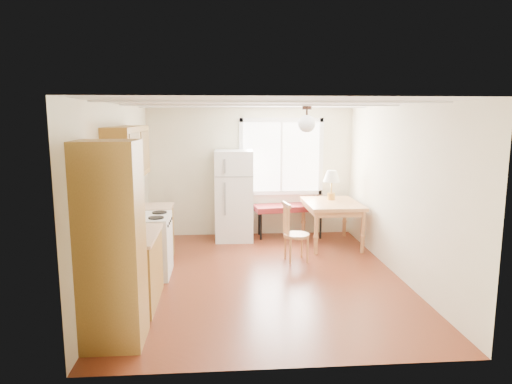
{
  "coord_description": "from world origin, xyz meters",
  "views": [
    {
      "loc": [
        -0.59,
        -6.4,
        2.33
      ],
      "look_at": [
        -0.04,
        0.69,
        1.15
      ],
      "focal_mm": 32.0,
      "sensor_mm": 36.0,
      "label": 1
    }
  ],
  "objects": [
    {
      "name": "kettle",
      "position": [
        -1.81,
        -0.98,
        1.0
      ],
      "size": [
        0.13,
        0.13,
        0.25
      ],
      "color": "red",
      "rests_on": "kitchen_run"
    },
    {
      "name": "kitchen_run",
      "position": [
        -1.72,
        -0.63,
        0.84
      ],
      "size": [
        0.65,
        3.4,
        2.2
      ],
      "color": "brown",
      "rests_on": "ground"
    },
    {
      "name": "chair",
      "position": [
        0.53,
        0.68,
        0.55
      ],
      "size": [
        0.44,
        0.43,
        0.96
      ],
      "rotation": [
        0.0,
        0.0,
        0.15
      ],
      "color": "#A76E40",
      "rests_on": "ground"
    },
    {
      "name": "dining_table",
      "position": [
        1.42,
        1.6,
        0.69
      ],
      "size": [
        0.97,
        1.28,
        0.8
      ],
      "rotation": [
        0.0,
        0.0,
        0.01
      ],
      "color": "#A76E40",
      "rests_on": "ground"
    },
    {
      "name": "pendant_light",
      "position": [
        0.7,
        0.4,
        2.24
      ],
      "size": [
        0.26,
        0.26,
        0.4
      ],
      "color": "black",
      "rests_on": "room_shell"
    },
    {
      "name": "window_unit",
      "position": [
        0.6,
        2.47,
        1.55
      ],
      "size": [
        1.64,
        0.05,
        1.51
      ],
      "color": "white",
      "rests_on": "room_shell"
    },
    {
      "name": "refrigerator",
      "position": [
        -0.34,
        2.12,
        0.85
      ],
      "size": [
        0.72,
        0.74,
        1.71
      ],
      "rotation": [
        0.0,
        0.0,
        -0.03
      ],
      "color": "white",
      "rests_on": "ground"
    },
    {
      "name": "bench",
      "position": [
        0.74,
        2.22,
        0.57
      ],
      "size": [
        1.43,
        0.7,
        0.63
      ],
      "rotation": [
        0.0,
        0.0,
        0.14
      ],
      "color": "maroon",
      "rests_on": "ground"
    },
    {
      "name": "coffee_maker",
      "position": [
        -1.72,
        -0.72,
        1.04
      ],
      "size": [
        0.24,
        0.29,
        0.38
      ],
      "rotation": [
        0.0,
        0.0,
        -0.26
      ],
      "color": "black",
      "rests_on": "kitchen_run"
    },
    {
      "name": "table_lamp",
      "position": [
        1.46,
        1.84,
        1.2
      ],
      "size": [
        0.32,
        0.32,
        0.55
      ],
      "rotation": [
        0.0,
        0.0,
        -0.23
      ],
      "color": "#BC903C",
      "rests_on": "dining_table"
    },
    {
      "name": "room_shell",
      "position": [
        0.0,
        0.0,
        1.25
      ],
      "size": [
        4.6,
        5.6,
        2.62
      ],
      "color": "#4F1D10",
      "rests_on": "ground"
    }
  ]
}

